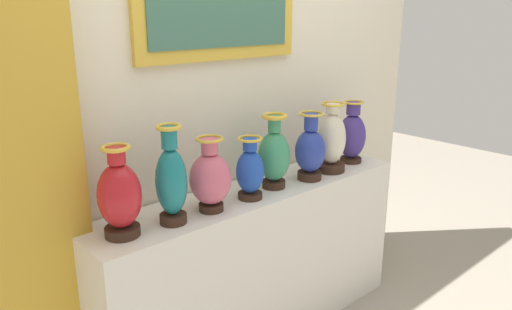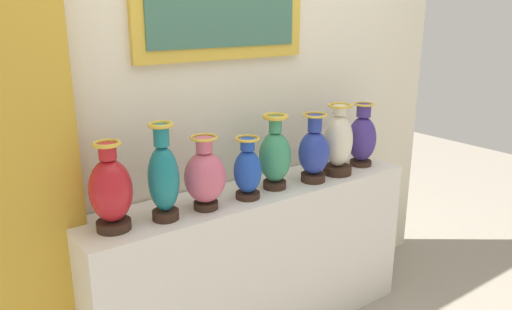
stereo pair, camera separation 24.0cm
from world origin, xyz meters
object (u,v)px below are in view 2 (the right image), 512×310
(vase_jade, at_px, (275,156))
(vase_sapphire, at_px, (248,171))
(vase_indigo, at_px, (362,138))
(vase_rose, at_px, (205,176))
(vase_cobalt, at_px, (314,152))
(vase_ivory, at_px, (338,143))
(vase_crimson, at_px, (111,191))
(vase_teal, at_px, (164,177))

(vase_jade, bearing_deg, vase_sapphire, -169.91)
(vase_indigo, bearing_deg, vase_jade, -179.30)
(vase_rose, distance_m, vase_indigo, 1.05)
(vase_rose, distance_m, vase_sapphire, 0.23)
(vase_rose, distance_m, vase_cobalt, 0.64)
(vase_cobalt, relative_size, vase_ivory, 0.93)
(vase_crimson, relative_size, vase_rose, 1.10)
(vase_ivory, bearing_deg, vase_indigo, 7.94)
(vase_jade, height_order, vase_indigo, vase_jade)
(vase_cobalt, bearing_deg, vase_jade, 170.78)
(vase_crimson, bearing_deg, vase_teal, -7.85)
(vase_teal, relative_size, vase_indigo, 1.17)
(vase_sapphire, relative_size, vase_cobalt, 0.83)
(vase_sapphire, height_order, vase_cobalt, vase_cobalt)
(vase_teal, relative_size, vase_ivory, 1.10)
(vase_sapphire, bearing_deg, vase_crimson, 176.97)
(vase_ivory, bearing_deg, vase_rose, -179.56)
(vase_crimson, height_order, vase_jade, vase_jade)
(vase_indigo, bearing_deg, vase_teal, -178.30)
(vase_crimson, height_order, vase_sapphire, vase_crimson)
(vase_ivory, bearing_deg, vase_jade, 176.81)
(vase_rose, xyz_separation_m, vase_sapphire, (0.23, -0.00, -0.02))
(vase_crimson, height_order, vase_teal, vase_teal)
(vase_jade, height_order, vase_cobalt, vase_jade)
(vase_sapphire, bearing_deg, vase_ivory, 0.99)
(vase_rose, bearing_deg, vase_indigo, 2.03)
(vase_crimson, bearing_deg, vase_rose, -4.12)
(vase_sapphire, xyz_separation_m, vase_ivory, (0.60, 0.01, 0.04))
(vase_crimson, distance_m, vase_cobalt, 1.06)
(vase_crimson, xyz_separation_m, vase_ivory, (1.25, -0.02, 0.01))
(vase_crimson, height_order, vase_indigo, vase_crimson)
(vase_rose, xyz_separation_m, vase_indigo, (1.05, 0.04, 0.01))
(vase_teal, xyz_separation_m, vase_indigo, (1.25, 0.04, -0.03))
(vase_rose, distance_m, vase_jade, 0.42)
(vase_rose, bearing_deg, vase_cobalt, -0.65)
(vase_teal, relative_size, vase_cobalt, 1.18)
(vase_crimson, relative_size, vase_teal, 0.88)
(vase_teal, xyz_separation_m, vase_cobalt, (0.84, -0.01, -0.03))
(vase_jade, bearing_deg, vase_rose, -175.95)
(vase_teal, bearing_deg, vase_jade, 2.74)
(vase_teal, height_order, vase_cobalt, vase_teal)
(vase_cobalt, bearing_deg, vase_sapphire, 179.56)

